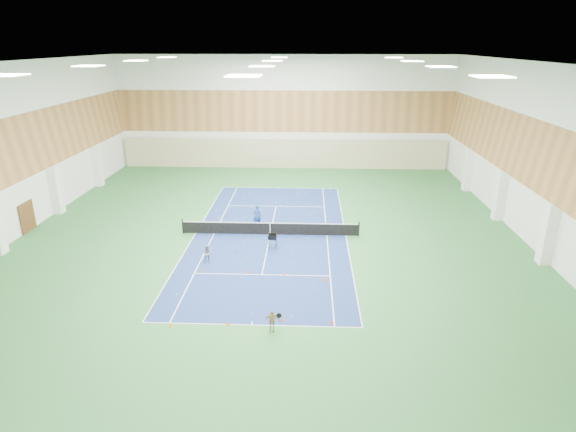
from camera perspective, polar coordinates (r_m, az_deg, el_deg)
The scene contains 21 objects.
ground at distance 35.04m, azimuth -2.12°, elevation -2.23°, with size 40.00×40.00×0.00m, color #2C6732.
room_shell at distance 33.24m, azimuth -2.26°, elevation 7.39°, with size 36.00×40.00×12.00m, color white, non-canonical shape.
wood_cladding at distance 32.87m, azimuth -2.30°, elevation 10.79°, with size 36.00×40.00×8.00m, color #AB713F, non-canonical shape.
ceiling_light_grid at distance 32.47m, azimuth -2.40°, elevation 17.64°, with size 21.40×25.40×0.06m, color white, non-canonical shape.
court_surface at distance 35.04m, azimuth -2.12°, elevation -2.22°, with size 10.97×23.77×0.01m, color navy.
tennis_balls_scatter at distance 35.03m, azimuth -2.13°, elevation -2.16°, with size 10.57×22.77×0.07m, color #D4F129, non-canonical shape.
tennis_net at distance 34.84m, azimuth -2.14°, elevation -1.39°, with size 12.80×0.10×1.10m, color black, non-canonical shape.
back_curtain at distance 53.44m, azimuth -0.48°, elevation 7.40°, with size 35.40×0.16×3.20m, color #C6B793.
door_left_b at distance 40.23m, azimuth -28.51°, elevation -0.09°, with size 0.08×1.80×2.20m, color #593319.
coach at distance 36.32m, azimuth -3.69°, elevation 0.05°, with size 0.64×0.42×1.76m, color #214B9A.
child_court at distance 30.95m, azimuth -9.50°, elevation -4.45°, with size 0.57×0.44×1.16m, color gray.
child_apron at distance 23.74m, azimuth -1.95°, elevation -12.28°, with size 0.67×0.28×1.14m, color tan.
ball_cart at distance 32.66m, azimuth -1.85°, elevation -2.99°, with size 0.57×0.57×0.99m, color black, non-canonical shape.
cone_svc_a at distance 29.91m, azimuth -10.01°, elevation -6.41°, with size 0.18×0.18×0.20m, color #DD4E0B.
cone_svc_b at distance 29.45m, azimuth -4.54°, elevation -6.57°, with size 0.19×0.19×0.21m, color #D53F0B.
cone_svc_c at distance 29.17m, azimuth -0.48°, elevation -6.80°, with size 0.18×0.18×0.19m, color #F0400C.
cone_svc_d at distance 28.56m, azimuth 4.44°, elevation -7.43°, with size 0.22×0.22×0.24m, color #D6530B.
cone_base_a at distance 24.97m, azimuth -13.73°, elevation -12.43°, with size 0.17×0.17×0.19m, color orange.
cone_base_b at distance 24.57m, azimuth -7.14°, elevation -12.50°, with size 0.20×0.20×0.22m, color orange.
cone_base_c at distance 24.72m, azimuth -0.75°, elevation -12.14°, with size 0.18×0.18×0.20m, color #FF540D.
cone_base_d at distance 24.60m, azimuth 5.20°, elevation -12.38°, with size 0.19×0.19×0.21m, color #FD460D.
Camera 1 is at (2.70, -32.33, 13.24)m, focal length 30.00 mm.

